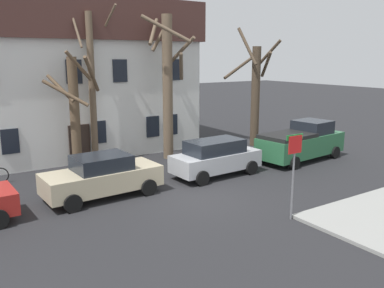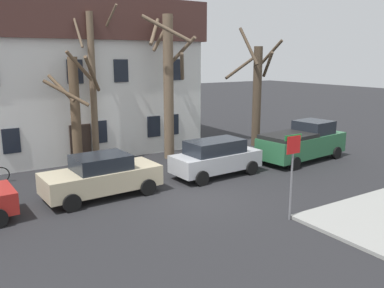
{
  "view_description": "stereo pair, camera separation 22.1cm",
  "coord_description": "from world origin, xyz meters",
  "views": [
    {
      "loc": [
        -8.69,
        -12.63,
        5.54
      ],
      "look_at": [
        1.29,
        2.63,
        1.61
      ],
      "focal_mm": 37.96,
      "sensor_mm": 36.0,
      "label": 1
    },
    {
      "loc": [
        -8.5,
        -12.75,
        5.54
      ],
      "look_at": [
        1.29,
        2.63,
        1.61
      ],
      "focal_mm": 37.96,
      "sensor_mm": 36.0,
      "label": 2
    }
  ],
  "objects": [
    {
      "name": "ground_plane",
      "position": [
        0.0,
        0.0,
        0.0
      ],
      "size": [
        120.0,
        120.0,
        0.0
      ],
      "primitive_type": "plane",
      "color": "#262628"
    },
    {
      "name": "building_main",
      "position": [
        -1.58,
        11.4,
        4.41
      ],
      "size": [
        14.24,
        7.47,
        8.64
      ],
      "color": "white",
      "rests_on": "ground_plane"
    },
    {
      "name": "tree_bare_near",
      "position": [
        -2.71,
        6.96,
        3.04
      ],
      "size": [
        2.95,
        1.97,
        5.83
      ],
      "color": "brown",
      "rests_on": "ground_plane"
    },
    {
      "name": "tree_bare_mid",
      "position": [
        -1.56,
        7.54,
        4.19
      ],
      "size": [
        2.33,
        2.37,
        8.08
      ],
      "color": "brown",
      "rests_on": "ground_plane"
    },
    {
      "name": "tree_bare_far",
      "position": [
        2.26,
        6.5,
        4.23
      ],
      "size": [
        3.06,
        3.04,
        7.73
      ],
      "color": "brown",
      "rests_on": "ground_plane"
    },
    {
      "name": "tree_bare_end",
      "position": [
        8.52,
        6.49,
        3.49
      ],
      "size": [
        2.87,
        2.43,
        7.28
      ],
      "color": "#4C3D2D",
      "rests_on": "ground_plane"
    },
    {
      "name": "car_beige_sedan",
      "position": [
        -3.17,
        2.38,
        0.86
      ],
      "size": [
        4.71,
        2.28,
        1.72
      ],
      "color": "#C6B793",
      "rests_on": "ground_plane"
    },
    {
      "name": "car_silver_wagon",
      "position": [
        2.4,
        2.29,
        0.9
      ],
      "size": [
        4.43,
        2.09,
        1.74
      ],
      "color": "#B7BABF",
      "rests_on": "ground_plane"
    },
    {
      "name": "pickup_truck_green",
      "position": [
        8.08,
        2.14,
        1.01
      ],
      "size": [
        5.54,
        2.62,
        2.1
      ],
      "color": "#2D6B42",
      "rests_on": "ground_plane"
    },
    {
      "name": "street_sign_pole",
      "position": [
        1.44,
        -3.43,
        2.09
      ],
      "size": [
        0.76,
        0.07,
        3.0
      ],
      "color": "slate",
      "rests_on": "ground_plane"
    }
  ]
}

